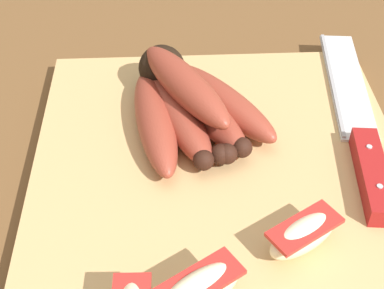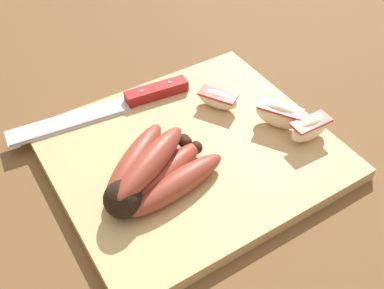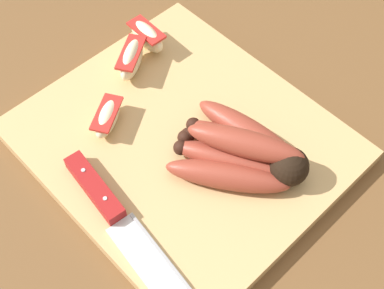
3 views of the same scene
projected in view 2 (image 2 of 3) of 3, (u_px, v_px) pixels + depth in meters
name	position (u px, v px, depth m)	size (l,w,h in m)	color
ground_plane	(186.00, 161.00, 0.64)	(6.00, 6.00, 0.00)	brown
cutting_board	(191.00, 152.00, 0.64)	(0.37, 0.33, 0.02)	tan
banana_bunch	(152.00, 172.00, 0.57)	(0.17, 0.15, 0.06)	black
chefs_knife	(128.00, 101.00, 0.69)	(0.28, 0.06, 0.02)	silver
apple_wedge_near	(310.00, 128.00, 0.63)	(0.06, 0.03, 0.04)	beige
apple_wedge_middle	(218.00, 99.00, 0.68)	(0.05, 0.07, 0.03)	beige
apple_wedge_far	(279.00, 115.00, 0.65)	(0.06, 0.07, 0.04)	beige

